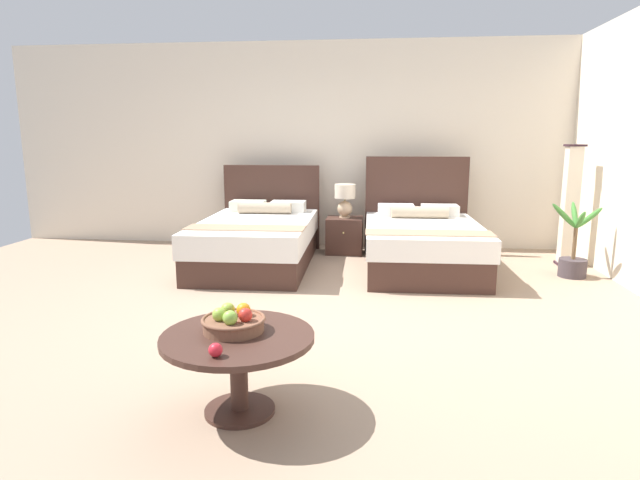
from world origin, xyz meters
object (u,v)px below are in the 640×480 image
Objects in this scene: coffee_table at (238,351)px; floor_lamp_corner at (570,206)px; table_lamp at (345,198)px; fruit_bowl at (234,322)px; bed_near_window at (258,239)px; bed_near_corner at (422,243)px; loose_apple at (216,350)px; nightstand at (345,235)px; potted_palm at (573,257)px.

coffee_table is 5.06m from floor_lamp_corner.
table_lamp is 1.23× the size of fruit_bowl.
bed_near_window reaches higher than coffee_table.
fruit_bowl is (-0.04, 0.05, 0.16)m from coffee_table.
bed_near_window reaches higher than table_lamp.
bed_near_corner is at bearing -167.68° from floor_lamp_corner.
bed_near_corner is 1.39× the size of floor_lamp_corner.
fruit_bowl is (-1.34, -3.54, 0.21)m from bed_near_corner.
floor_lamp_corner is (1.80, 0.39, 0.42)m from bed_near_corner.
bed_near_window reaches higher than loose_apple.
coffee_table is at bearing -94.26° from nightstand.
floor_lamp_corner reaches higher than loose_apple.
nightstand is 2.86m from floor_lamp_corner.
loose_apple is at bearing -94.33° from nightstand.
bed_near_window is at bearing 177.09° from potted_palm.
table_lamp is (1.03, 0.82, 0.44)m from bed_near_window.
nightstand is 2.85m from potted_palm.
bed_near_window is 3.86m from floor_lamp_corner.
floor_lamp_corner is (2.78, -0.42, -0.02)m from table_lamp.
potted_palm is at bearing 47.80° from fruit_bowl.
loose_apple is (-1.34, -3.90, 0.19)m from bed_near_corner.
bed_near_window is 3.60m from fruit_bowl.
nightstand is 4.72m from loose_apple.
table_lamp is at bearing 159.27° from potted_palm.
nightstand is at bearing -90.00° from table_lamp.
coffee_table is 0.59× the size of floor_lamp_corner.
bed_near_corner reaches higher than potted_palm.
fruit_bowl is (-0.36, -4.33, 0.29)m from nightstand.
potted_palm is (3.02, 3.71, -0.28)m from loose_apple.
bed_near_corner is at bearing 173.45° from potted_palm.
bed_near_window is 2.62× the size of potted_palm.
floor_lamp_corner is at bearing -8.62° from table_lamp.
coffee_table is (-0.33, -4.40, -0.38)m from table_lamp.
table_lamp is 0.52× the size of coffee_table.
potted_palm is (1.69, -0.19, -0.09)m from bed_near_corner.
potted_palm is (-0.12, -0.59, -0.51)m from floor_lamp_corner.
table_lamp is at bearing 85.76° from coffee_table.
floor_lamp_corner is 1.73× the size of potted_palm.
bed_near_window reaches higher than fruit_bowl.
coffee_table is at bearing -110.01° from bed_near_corner.
loose_apple is at bearing -108.90° from bed_near_corner.
fruit_bowl is at bearing -110.78° from bed_near_corner.
nightstand is 4.36m from fruit_bowl.
coffee_table is 12.04× the size of loose_apple.
floor_lamp_corner is at bearing 51.99° from coffee_table.
potted_palm is at bearing -20.73° from table_lamp.
fruit_bowl is at bearing 125.34° from coffee_table.
fruit_bowl is 0.37m from loose_apple.
coffee_table is 0.34m from loose_apple.
potted_palm reaches higher than coffee_table.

